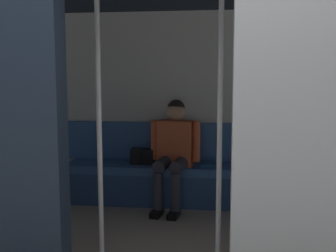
{
  "coord_description": "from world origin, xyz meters",
  "views": [
    {
      "loc": [
        -0.39,
        2.15,
        1.39
      ],
      "look_at": [
        0.02,
        -1.21,
        0.99
      ],
      "focal_mm": 42.66,
      "sensor_mm": 36.0,
      "label": 1
    }
  ],
  "objects": [
    {
      "name": "grab_pole_door",
      "position": [
        0.41,
        -0.5,
        1.07
      ],
      "size": [
        0.04,
        0.04,
        2.14
      ],
      "primitive_type": "cylinder",
      "color": "silver",
      "rests_on": "ground_plane"
    },
    {
      "name": "bench_seat",
      "position": [
        0.0,
        -2.15,
        0.34
      ],
      "size": [
        2.58,
        0.44,
        0.44
      ],
      "color": "#38609E",
      "rests_on": "ground_plane"
    },
    {
      "name": "person_seated",
      "position": [
        0.06,
        -2.1,
        0.67
      ],
      "size": [
        0.55,
        0.71,
        1.17
      ],
      "color": "#CC5933",
      "rests_on": "ground_plane"
    },
    {
      "name": "train_car",
      "position": [
        0.06,
        -1.16,
        1.5
      ],
      "size": [
        6.4,
        2.66,
        2.28
      ],
      "color": "silver",
      "rests_on": "ground_plane"
    },
    {
      "name": "handbag",
      "position": [
        0.43,
        -2.2,
        0.53
      ],
      "size": [
        0.26,
        0.15,
        0.17
      ],
      "color": "black",
      "rests_on": "bench_seat"
    },
    {
      "name": "book",
      "position": [
        -0.31,
        -2.2,
        0.46
      ],
      "size": [
        0.16,
        0.23,
        0.03
      ],
      "primitive_type": "cube",
      "rotation": [
        0.0,
        0.0,
        -0.05
      ],
      "color": "#26598C",
      "rests_on": "bench_seat"
    },
    {
      "name": "grab_pole_far",
      "position": [
        -0.41,
        -0.55,
        1.07
      ],
      "size": [
        0.04,
        0.04,
        2.14
      ],
      "primitive_type": "cylinder",
      "color": "silver",
      "rests_on": "ground_plane"
    }
  ]
}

